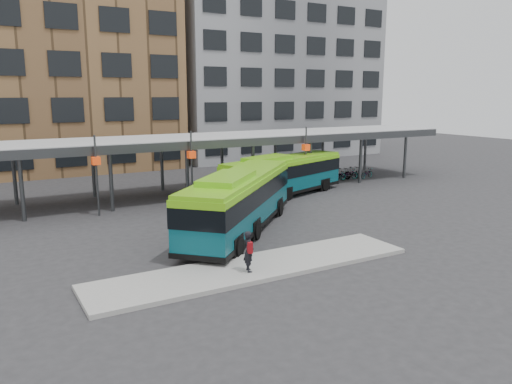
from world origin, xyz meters
The scene contains 9 objects.
ground centered at (0.00, 0.00, 0.00)m, with size 120.00×120.00×0.00m, color #28282B.
boarding_island centered at (-5.50, -3.00, 0.09)m, with size 14.00×3.00×0.18m, color gray.
canopy centered at (-0.06, 12.87, 3.91)m, with size 40.00×6.53×4.80m.
building_brick centered at (-10.00, 32.00, 11.00)m, with size 26.00×14.00×22.00m, color brown.
building_grey centered at (16.00, 32.00, 10.00)m, with size 24.00×14.00×20.00m, color slate.
bus_front centered at (-3.36, 2.43, 1.73)m, with size 10.34×10.28×3.32m.
bus_rear centered at (3.65, 9.04, 1.57)m, with size 11.09×5.83×3.02m.
pedestrian centered at (-6.08, -3.47, 1.02)m, with size 0.53×0.69×1.65m.
bike_rack centered at (12.41, 12.22, 0.48)m, with size 4.64×1.15×1.07m.
Camera 1 is at (-15.24, -20.05, 7.15)m, focal length 35.00 mm.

